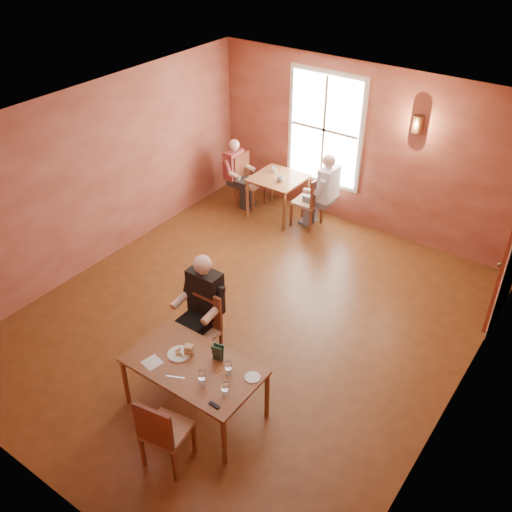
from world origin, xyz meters
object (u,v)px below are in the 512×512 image
Objects in this scene: chair_diner_maroon at (250,182)px; main_table at (195,387)px; chair_empty at (167,428)px; diner_white at (309,191)px; second_table at (278,196)px; diner_maroon at (249,175)px; chair_diner_main at (198,333)px; diner_main at (195,321)px; chair_diner_white at (307,200)px.

main_table is at bearing 28.69° from chair_diner_maroon.
chair_empty is 5.53m from diner_white.
second_table is at bearing 112.13° from main_table.
chair_diner_main is at bearing 27.41° from diner_maroon.
diner_maroon is (-2.06, 4.00, -0.09)m from diner_main.
diner_main is 1.14× the size of diner_maroon.
chair_diner_main is at bearing 27.07° from chair_diner_maroon.
chair_diner_white is (-0.73, 3.97, -0.01)m from chair_diner_main.
main_table is 0.88m from diner_main.
diner_main reaches higher than chair_diner_main.
diner_main is (-0.50, 0.62, 0.37)m from main_table.
diner_white is 1.34m from chair_diner_maroon.
main_table is 1.56× the size of chair_diner_white.
second_table is at bearing -70.99° from diner_main.
chair_diner_maroon is (-0.65, 0.00, 0.12)m from second_table.
chair_diner_white is (0.65, 0.00, 0.12)m from second_table.
chair_diner_white reaches higher than main_table.
chair_diner_white is at bearing 90.00° from diner_maroon.
chair_diner_white is 1.34m from diner_maroon.
diner_white is at bearing 90.00° from diner_maroon.
main_table is 5.27m from chair_diner_maroon.
chair_empty is at bearing -73.01° from main_table.
second_table is at bearing 90.00° from diner_white.
second_table is at bearing 90.00° from diner_maroon.
diner_maroon is (-1.33, 0.00, 0.14)m from chair_diner_white.
chair_diner_white is at bearing 95.30° from chair_empty.
chair_diner_maroon is (-1.33, 0.00, -0.19)m from diner_white.
second_table is (-1.38, 3.97, -0.13)m from chair_diner_main.
chair_diner_maroon reaches higher than chair_diner_white.
chair_diner_maroon is (-2.53, 4.62, 0.15)m from main_table.
diner_white is (-1.42, 5.35, 0.20)m from chair_empty.
chair_empty is at bearing -68.55° from second_table.
chair_diner_maroon is at bearing 90.00° from chair_diner_white.
chair_empty reaches higher than main_table.
main_table is 0.77m from chair_empty.
diner_main reaches higher than chair_diner_white.
diner_main is 1.44× the size of chair_diner_white.
diner_white reaches higher than second_table.
diner_white reaches higher than chair_diner_main.
chair_diner_main is 1.03× the size of chair_diner_white.
diner_white is 1.09× the size of diner_maroon.
diner_main is (-0.00, -0.03, 0.21)m from chair_diner_main.
chair_diner_maroon is at bearing 107.35° from chair_empty.
diner_main reaches higher than diner_white.
chair_empty reaches higher than second_table.
diner_main is at bearing -169.68° from chair_diner_white.
diner_white is at bearing -80.03° from chair_diner_main.
main_table is 1.57× the size of chair_empty.
chair_empty is 1.13× the size of second_table.
diner_main is 4.24m from second_table.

